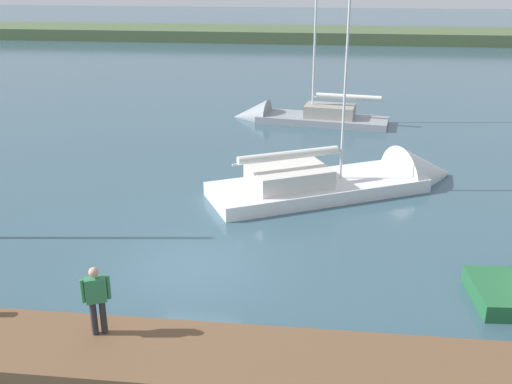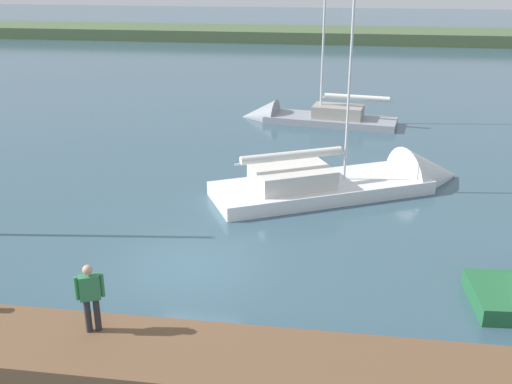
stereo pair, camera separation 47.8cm
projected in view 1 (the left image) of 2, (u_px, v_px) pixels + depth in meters
ground_plane at (192, 266)px, 17.17m from camera, size 200.00×200.00×0.00m
far_shoreline at (294, 40)px, 65.49m from camera, size 180.00×8.00×2.40m
dock_pier at (144, 359)px, 12.70m from camera, size 27.41×2.23×0.59m
sailboat_inner_slip at (365, 183)px, 23.07m from camera, size 10.19×6.99×11.30m
sailboat_near_dock at (294, 119)px, 32.50m from camera, size 8.69×3.43×8.97m
person_on_dock at (96, 296)px, 12.74m from camera, size 0.58×0.38×1.62m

